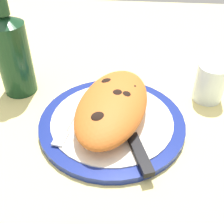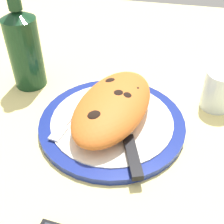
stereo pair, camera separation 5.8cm
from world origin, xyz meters
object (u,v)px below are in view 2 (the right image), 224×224
(fork, at_px, (69,119))
(wine_bottle, at_px, (24,48))
(calzone, at_px, (113,105))
(plate, at_px, (112,123))
(knife, at_px, (130,145))
(water_glass, at_px, (218,92))

(fork, height_order, wine_bottle, wine_bottle)
(fork, bearing_deg, calzone, 109.53)
(wine_bottle, bearing_deg, fork, 48.56)
(calzone, distance_m, fork, 0.09)
(plate, relative_size, knife, 1.41)
(knife, relative_size, wine_bottle, 0.88)
(knife, xyz_separation_m, water_glass, (-0.18, 0.16, 0.02))
(knife, relative_size, water_glass, 2.45)
(fork, xyz_separation_m, knife, (0.05, 0.13, 0.00))
(water_glass, bearing_deg, plate, -61.57)
(knife, bearing_deg, calzone, -147.36)
(plate, height_order, knife, knife)
(fork, distance_m, knife, 0.14)
(water_glass, relative_size, wine_bottle, 0.36)
(plate, height_order, calzone, calzone)
(calzone, distance_m, wine_bottle, 0.26)
(knife, height_order, water_glass, water_glass)
(fork, relative_size, water_glass, 1.86)
(calzone, height_order, water_glass, water_glass)
(calzone, height_order, wine_bottle, wine_bottle)
(fork, distance_m, water_glass, 0.33)
(water_glass, distance_m, wine_bottle, 0.45)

